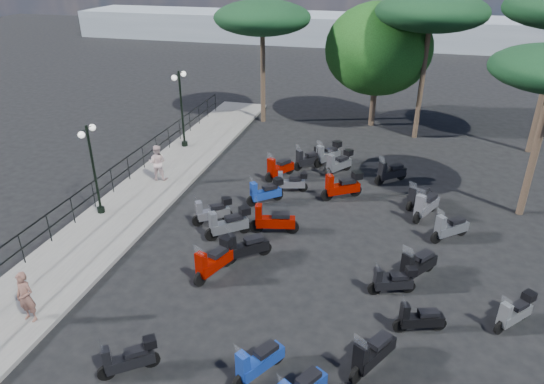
% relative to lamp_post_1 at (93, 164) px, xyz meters
% --- Properties ---
extents(ground, '(120.00, 120.00, 0.00)m').
position_rel_lamp_post_1_xyz_m(ground, '(7.31, -1.76, -2.22)').
color(ground, black).
rests_on(ground, ground).
extents(sidewalk, '(3.00, 30.00, 0.15)m').
position_rel_lamp_post_1_xyz_m(sidewalk, '(0.81, 1.24, -2.14)').
color(sidewalk, '#63615E').
rests_on(sidewalk, ground).
extents(railing, '(0.04, 26.04, 1.10)m').
position_rel_lamp_post_1_xyz_m(railing, '(-0.49, 1.04, -1.32)').
color(railing, black).
rests_on(railing, sidewalk).
extents(lamp_post_1, '(0.34, 1.06, 3.62)m').
position_rel_lamp_post_1_xyz_m(lamp_post_1, '(0.00, 0.00, 0.00)').
color(lamp_post_1, black).
rests_on(lamp_post_1, sidewalk).
extents(lamp_post_2, '(0.37, 1.17, 3.98)m').
position_rel_lamp_post_1_xyz_m(lamp_post_2, '(0.17, 7.66, 0.20)').
color(lamp_post_2, black).
rests_on(lamp_post_2, sidewalk).
extents(woman, '(0.59, 0.42, 1.55)m').
position_rel_lamp_post_1_xyz_m(woman, '(1.62, -6.05, -1.29)').
color(woman, brown).
rests_on(woman, sidewalk).
extents(pedestrian_far, '(0.89, 0.74, 1.64)m').
position_rel_lamp_post_1_xyz_m(pedestrian_far, '(0.80, 3.43, -1.24)').
color(pedestrian_far, beige).
rests_on(pedestrian_far, sidewalk).
extents(scooter_1, '(1.30, 1.06, 1.22)m').
position_rel_lamp_post_1_xyz_m(scooter_1, '(5.24, -6.95, -1.76)').
color(scooter_1, black).
rests_on(scooter_1, ground).
extents(scooter_2, '(0.90, 1.76, 1.46)m').
position_rel_lamp_post_1_xyz_m(scooter_2, '(5.81, -2.57, -1.67)').
color(scooter_2, black).
rests_on(scooter_2, ground).
extents(scooter_3, '(1.38, 1.12, 1.30)m').
position_rel_lamp_post_1_xyz_m(scooter_3, '(4.52, 0.59, -1.73)').
color(scooter_3, black).
rests_on(scooter_3, ground).
extents(scooter_4, '(1.36, 1.23, 1.33)m').
position_rel_lamp_post_1_xyz_m(scooter_4, '(6.04, 2.71, -1.71)').
color(scooter_4, black).
rests_on(scooter_4, ground).
extents(scooter_5, '(1.06, 1.59, 1.43)m').
position_rel_lamp_post_1_xyz_m(scooter_5, '(5.99, 5.25, -1.72)').
color(scooter_5, black).
rests_on(scooter_5, ground).
extents(scooter_8, '(1.44, 1.25, 1.43)m').
position_rel_lamp_post_1_xyz_m(scooter_8, '(6.52, -1.47, -1.72)').
color(scooter_8, black).
rests_on(scooter_8, ground).
extents(scooter_9, '(1.49, 1.30, 1.44)m').
position_rel_lamp_post_1_xyz_m(scooter_9, '(5.45, -0.20, -1.67)').
color(scooter_9, black).
rests_on(scooter_9, ground).
extents(scooter_10, '(1.46, 0.61, 1.18)m').
position_rel_lamp_post_1_xyz_m(scooter_10, '(6.83, 4.06, -1.77)').
color(scooter_10, black).
rests_on(scooter_10, ground).
extents(scooter_11, '(1.26, 1.31, 1.32)m').
position_rel_lamp_post_1_xyz_m(scooter_11, '(7.06, 6.76, -1.72)').
color(scooter_11, black).
rests_on(scooter_11, ground).
extents(scooter_14, '(1.06, 1.60, 1.43)m').
position_rel_lamp_post_1_xyz_m(scooter_14, '(11.03, -5.27, -1.72)').
color(scooter_14, black).
rests_on(scooter_14, ground).
extents(scooter_15, '(1.84, 0.71, 1.48)m').
position_rel_lamp_post_1_xyz_m(scooter_15, '(6.96, 0.48, -1.70)').
color(scooter_15, black).
rests_on(scooter_15, ground).
extents(scooter_16, '(1.65, 1.21, 1.50)m').
position_rel_lamp_post_1_xyz_m(scooter_16, '(9.07, 3.96, -1.65)').
color(scooter_16, black).
rests_on(scooter_16, ground).
extents(scooter_17, '(1.16, 1.51, 1.39)m').
position_rel_lamp_post_1_xyz_m(scooter_17, '(8.57, 6.50, -1.69)').
color(scooter_17, black).
rests_on(scooter_17, ground).
extents(scooter_20, '(1.47, 0.70, 1.21)m').
position_rel_lamp_post_1_xyz_m(scooter_20, '(12.18, -3.57, -1.80)').
color(scooter_20, black).
rests_on(scooter_20, ground).
extents(scooter_21, '(1.44, 0.73, 1.19)m').
position_rel_lamp_post_1_xyz_m(scooter_21, '(11.41, -2.05, -1.77)').
color(scooter_21, black).
rests_on(scooter_21, ground).
extents(scooter_22, '(1.04, 1.71, 1.49)m').
position_rel_lamp_post_1_xyz_m(scooter_22, '(12.45, 3.14, -1.70)').
color(scooter_22, black).
rests_on(scooter_22, ground).
extents(scooter_23, '(1.39, 1.26, 1.41)m').
position_rel_lamp_post_1_xyz_m(scooter_23, '(10.97, 6.10, -1.73)').
color(scooter_23, black).
rests_on(scooter_23, ground).
extents(scooter_26, '(1.22, 1.56, 1.49)m').
position_rel_lamp_post_1_xyz_m(scooter_26, '(12.11, -1.11, -1.70)').
color(scooter_26, black).
rests_on(scooter_26, ground).
extents(scooter_27, '(1.16, 1.23, 1.23)m').
position_rel_lamp_post_1_xyz_m(scooter_27, '(14.74, -2.66, -1.75)').
color(scooter_27, black).
rests_on(scooter_27, ground).
extents(scooter_28, '(1.38, 1.21, 1.38)m').
position_rel_lamp_post_1_xyz_m(scooter_28, '(13.27, 1.67, -1.74)').
color(scooter_28, black).
rests_on(scooter_28, ground).
extents(scooter_29, '(1.02, 1.38, 1.28)m').
position_rel_lamp_post_1_xyz_m(scooter_29, '(12.19, 4.02, -1.77)').
color(scooter_29, black).
rests_on(scooter_29, ground).
extents(scooter_30, '(1.16, 1.51, 1.39)m').
position_rel_lamp_post_1_xyz_m(scooter_30, '(7.90, 7.49, -1.69)').
color(scooter_30, black).
rests_on(scooter_30, ground).
extents(scooter_31, '(1.01, 1.50, 1.35)m').
position_rel_lamp_post_1_xyz_m(scooter_31, '(8.36, -6.26, -1.75)').
color(scooter_31, black).
rests_on(scooter_31, ground).
extents(broadleaf_tree, '(6.08, 6.08, 7.07)m').
position_rel_lamp_post_1_xyz_m(broadleaf_tree, '(9.50, 14.22, 2.27)').
color(broadleaf_tree, '#38281E').
rests_on(broadleaf_tree, ground).
extents(pine_0, '(5.71, 5.71, 7.72)m').
position_rel_lamp_post_1_xyz_m(pine_0, '(12.05, 12.62, 4.48)').
color(pine_0, '#38281E').
rests_on(pine_0, ground).
extents(pine_2, '(5.54, 5.54, 7.07)m').
position_rel_lamp_post_1_xyz_m(pine_2, '(2.97, 13.18, 3.86)').
color(pine_2, '#38281E').
rests_on(pine_2, ground).
extents(distant_hills, '(70.00, 8.00, 3.00)m').
position_rel_lamp_post_1_xyz_m(distant_hills, '(7.31, 43.24, -0.72)').
color(distant_hills, gray).
rests_on(distant_hills, ground).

